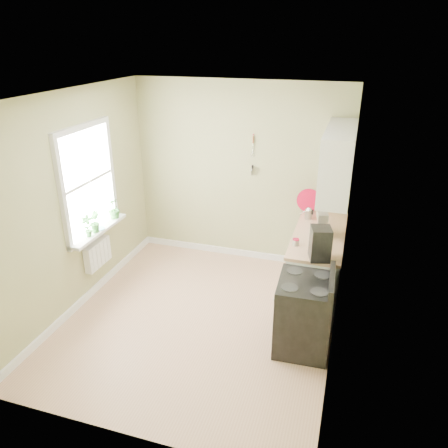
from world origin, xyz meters
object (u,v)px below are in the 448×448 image
(stand_mixer, at_px, (321,224))
(kettle, at_px, (308,213))
(stove, at_px, (304,314))
(coffee_maker, at_px, (320,244))

(stand_mixer, relative_size, kettle, 2.07)
(stove, relative_size, kettle, 5.55)
(kettle, bearing_deg, stand_mixer, -65.85)
(coffee_maker, bearing_deg, stand_mixer, 93.81)
(stove, distance_m, coffee_maker, 0.79)
(stand_mixer, distance_m, kettle, 0.54)
(stand_mixer, height_order, kettle, stand_mixer)
(stand_mixer, xyz_separation_m, coffee_maker, (0.04, -0.65, 0.03))
(stove, height_order, coffee_maker, coffee_maker)
(stand_mixer, bearing_deg, coffee_maker, -86.19)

